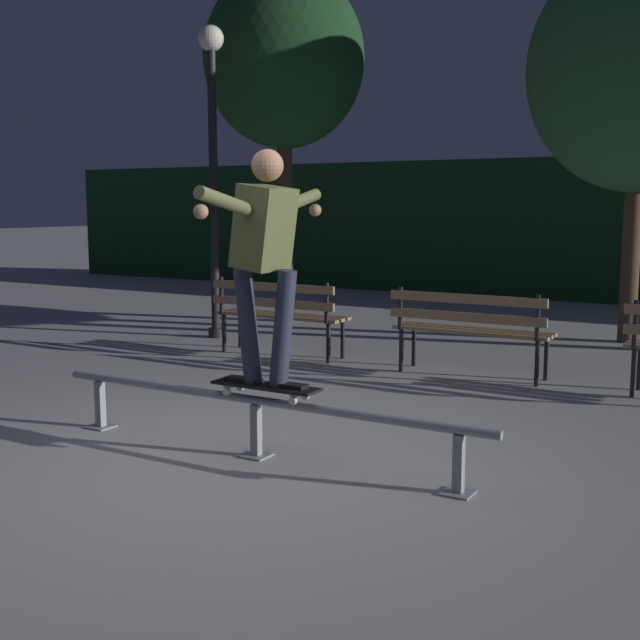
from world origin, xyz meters
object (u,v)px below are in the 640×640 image
Objects in this scene: skateboard at (266,387)px; lamp_post_left at (213,142)px; park_bench_leftmost at (278,309)px; tree_far_left at (284,60)px; grind_rail at (256,411)px; skateboarder at (265,247)px; park_bench_left_center at (470,324)px.

skateboard is 5.55m from lamp_post_left.
tree_far_left is at bearing 120.81° from park_bench_leftmost.
grind_rail is at bearing -49.66° from lamp_post_left.
park_bench_leftmost reaches higher than grind_rail.
skateboarder is at bearing -48.94° from lamp_post_left.
park_bench_leftmost reaches higher than skateboard.
park_bench_left_center is 5.46m from tree_far_left.
lamp_post_left is at bearing 153.51° from park_bench_leftmost.
park_bench_leftmost is 0.41× the size of lamp_post_left.
lamp_post_left is at bearing -89.20° from tree_far_left.
tree_far_left is 1.28× the size of lamp_post_left.
tree_far_left is at bearing 121.38° from skateboard.
skateboard is 0.49× the size of park_bench_leftmost.
skateboarder is 0.31× the size of tree_far_left.
grind_rail is 0.20m from skateboard.
lamp_post_left reaches higher than grind_rail.
skateboarder reaches higher than grind_rail.
park_bench_leftmost and park_bench_left_center have the same top height.
park_bench_left_center is at bearing 83.52° from grind_rail.
tree_far_left is 2.12m from lamp_post_left.
park_bench_leftmost is (-1.99, 3.20, -0.90)m from skateboarder.
grind_rail is 3.73m from park_bench_leftmost.
skateboarder is 3.34m from park_bench_left_center.
tree_far_left is (-3.43, 5.62, 3.23)m from skateboard.
grind_rail is at bearing -59.28° from park_bench_leftmost.
park_bench_left_center is 4.23m from lamp_post_left.
tree_far_left reaches higher than lamp_post_left.
skateboarder is (0.09, 0.00, 1.11)m from grind_rail.
lamp_post_left is (-3.40, 3.91, 1.98)m from skateboard.
tree_far_left is (-3.35, 5.62, 3.41)m from grind_rail.
skateboard is at bearing -95.02° from park_bench_left_center.
park_bench_leftmost is 2.51m from lamp_post_left.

